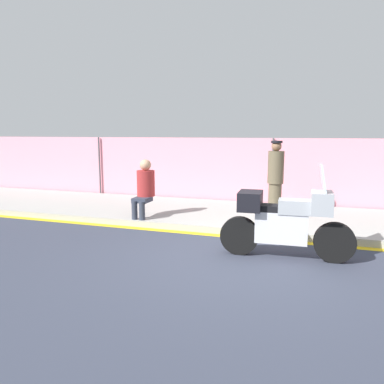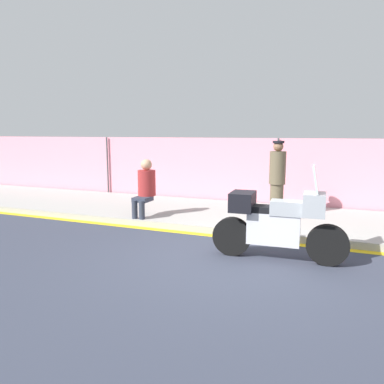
% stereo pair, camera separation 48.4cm
% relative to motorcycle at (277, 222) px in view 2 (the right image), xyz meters
% --- Properties ---
extents(ground_plane, '(120.00, 120.00, 0.00)m').
position_rel_motorcycle_xyz_m(ground_plane, '(-0.65, -0.26, -0.62)').
color(ground_plane, '#333847').
extents(sidewalk, '(38.39, 2.93, 0.14)m').
position_rel_motorcycle_xyz_m(sidewalk, '(-0.65, 2.49, -0.55)').
color(sidewalk, '#9E9E99').
rests_on(sidewalk, ground_plane).
extents(curb_paint_stripe, '(38.39, 0.18, 0.01)m').
position_rel_motorcycle_xyz_m(curb_paint_stripe, '(-0.65, 0.93, -0.61)').
color(curb_paint_stripe, gold).
rests_on(curb_paint_stripe, ground_plane).
extents(storefront_fence, '(36.47, 0.17, 1.84)m').
position_rel_motorcycle_xyz_m(storefront_fence, '(-0.65, 4.05, 0.30)').
color(storefront_fence, pink).
rests_on(storefront_fence, ground_plane).
extents(motorcycle, '(2.10, 0.56, 1.51)m').
position_rel_motorcycle_xyz_m(motorcycle, '(0.00, 0.00, 0.00)').
color(motorcycle, black).
rests_on(motorcycle, ground_plane).
extents(officer_standing, '(0.35, 0.35, 1.66)m').
position_rel_motorcycle_xyz_m(officer_standing, '(-0.42, 2.55, 0.37)').
color(officer_standing, brown).
rests_on(officer_standing, sidewalk).
extents(person_seated_on_curb, '(0.39, 0.66, 1.26)m').
position_rel_motorcycle_xyz_m(person_seated_on_curb, '(-3.13, 1.47, 0.21)').
color(person_seated_on_curb, '#2D3342').
rests_on(person_seated_on_curb, sidewalk).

